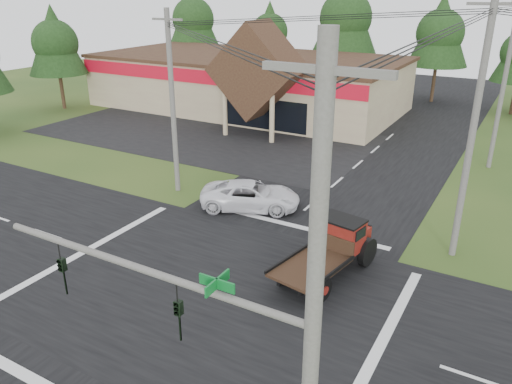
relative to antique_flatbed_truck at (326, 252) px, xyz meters
The scene contains 17 objects.
ground 5.03m from the antique_flatbed_truck, 137.29° to the right, with size 120.00×120.00×0.00m, color #254117.
road_ns 5.03m from the antique_flatbed_truck, 137.29° to the right, with size 12.00×120.00×0.02m, color black.
road_ew 5.03m from the antique_flatbed_truck, 137.29° to the right, with size 120.00×12.00×0.02m, color black.
parking_apron 23.60m from the antique_flatbed_truck, 138.30° to the left, with size 28.00×14.00×0.02m, color black.
cvs_building 32.62m from the antique_flatbed_truck, 126.33° to the left, with size 30.40×18.20×9.19m.
traffic_signal_mast 11.52m from the antique_flatbed_truck, 78.40° to the right, with size 8.12×0.24×7.00m.
utility_pole_nr 12.34m from the antique_flatbed_truck, 70.17° to the right, with size 2.00×0.30×11.00m.
utility_pole_nw 13.20m from the antique_flatbed_truck, 158.02° to the left, with size 2.00×0.30×10.50m.
utility_pole_ne 7.97m from the antique_flatbed_truck, 46.75° to the left, with size 2.00×0.30×11.50m.
utility_pole_n 19.73m from the antique_flatbed_truck, 76.74° to the left, with size 2.00×0.30×11.20m.
tree_row_a 50.21m from the antique_flatbed_truck, 132.49° to the left, with size 6.72×6.72×12.12m.
tree_row_b 45.65m from the antique_flatbed_truck, 121.39° to the left, with size 5.60×5.60×10.10m.
tree_row_c 40.76m from the antique_flatbed_truck, 109.84° to the left, with size 7.28×7.28×13.13m.
tree_row_d 39.34m from the antique_flatbed_truck, 95.31° to the left, with size 6.16×6.16×11.11m.
tree_side_w 39.70m from the antique_flatbed_truck, 154.89° to the left, with size 5.60×5.60×10.10m.
antique_flatbed_truck is the anchor object (origin of this frame).
white_pickup 7.87m from the antique_flatbed_truck, 144.38° to the left, with size 2.52×5.46×1.52m, color white.
Camera 1 is at (10.18, -14.18, 11.47)m, focal length 35.00 mm.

